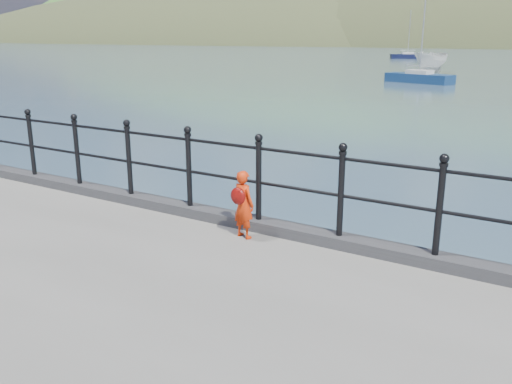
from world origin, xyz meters
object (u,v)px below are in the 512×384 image
Objects in this scene: sailboat_left at (408,56)px; sailboat_port at (419,78)px; child at (243,204)px; launch_white at (431,62)px; railing at (222,166)px.

sailboat_port reaches higher than sailboat_left.
child is 0.12× the size of sailboat_port.
sailboat_left is at bearing 123.83° from sailboat_port.
launch_white is at bearing -65.48° from child.
railing is 50.62m from launch_white.
sailboat_port is (-7.98, 37.64, -1.13)m from child.
sailboat_left reaches higher than launch_white.
launch_white is (-10.28, 50.05, -0.42)m from child.
railing is 0.78m from child.
child is 0.17× the size of launch_white.
child is at bearing -32.34° from railing.
child is at bearing -103.19° from sailboat_left.
railing is at bearing -19.42° from child.
sailboat_port reaches higher than launch_white.
child is at bearing -61.79° from sailboat_port.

